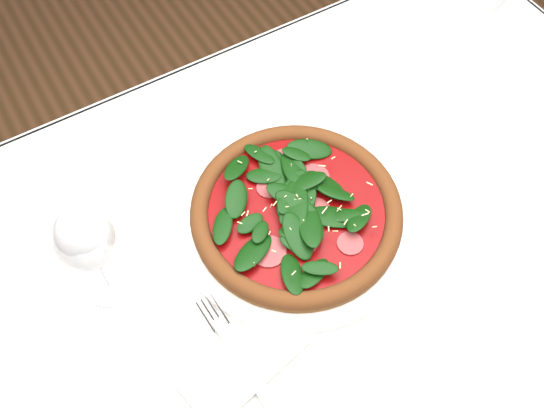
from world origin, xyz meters
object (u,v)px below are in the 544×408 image
pizza (296,209)px  plate (296,216)px  napkin (244,364)px  wine_glass (86,240)px

pizza → plate: bearing=0.0°
plate → napkin: plate is taller
plate → pizza: (-0.00, 0.00, 0.02)m
pizza → wine_glass: size_ratio=2.18×
pizza → wine_glass: bearing=171.3°
pizza → wine_glass: 0.29m
plate → wine_glass: (-0.27, 0.04, 0.12)m
napkin → plate: bearing=41.0°
wine_glass → napkin: (0.10, -0.19, -0.12)m
pizza → napkin: size_ratio=2.45×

